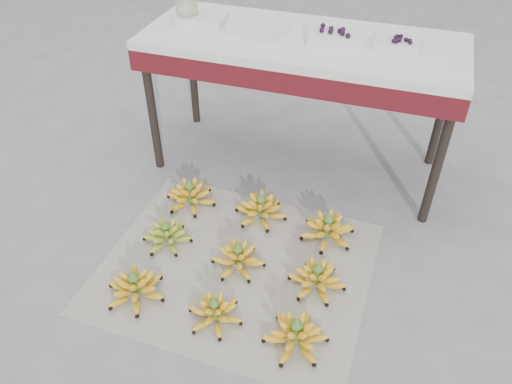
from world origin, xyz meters
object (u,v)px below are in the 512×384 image
(bunch_front_right, at_px, (296,335))
(tray_far_left, at_px, (202,19))
(bunch_mid_right, at_px, (317,278))
(bunch_back_left, at_px, (190,195))
(bunch_front_left, at_px, (135,288))
(bunch_mid_left, at_px, (167,235))
(newspaper_mat, at_px, (236,267))
(bunch_front_center, at_px, (215,312))
(bunch_mid_center, at_px, (238,258))
(bunch_back_center, at_px, (261,209))
(vendor_table, at_px, (302,54))
(tray_far_right, at_px, (399,44))
(glass_jar, at_px, (187,8))
(bunch_back_right, at_px, (328,229))
(tray_right, at_px, (334,36))
(tray_left, at_px, (259,29))

(bunch_front_right, relative_size, tray_far_left, 1.19)
(bunch_mid_right, bearing_deg, bunch_back_left, 163.14)
(bunch_front_left, distance_m, bunch_mid_left, 0.35)
(bunch_front_left, bearing_deg, newspaper_mat, 61.89)
(bunch_mid_left, xyz_separation_m, bunch_mid_right, (0.78, -0.04, 0.00))
(bunch_front_center, xyz_separation_m, bunch_mid_center, (-0.01, 0.32, 0.00))
(bunch_back_center, xyz_separation_m, vendor_table, (0.05, 0.54, 0.64))
(newspaper_mat, relative_size, tray_far_right, 5.25)
(bunch_front_left, xyz_separation_m, bunch_front_right, (0.74, -0.01, 0.00))
(tray_far_left, bearing_deg, bunch_mid_right, -45.68)
(bunch_mid_right, height_order, glass_jar, glass_jar)
(bunch_mid_left, distance_m, bunch_back_center, 0.51)
(bunch_front_left, xyz_separation_m, bunch_mid_center, (0.37, 0.31, -0.00))
(bunch_back_center, bearing_deg, tray_far_right, 65.22)
(bunch_front_right, distance_m, tray_far_right, 1.47)
(bunch_back_left, height_order, vendor_table, vendor_table)
(bunch_back_right, xyz_separation_m, tray_far_right, (0.15, 0.60, 0.75))
(tray_right, bearing_deg, newspaper_mat, -102.76)
(newspaper_mat, height_order, bunch_back_center, bunch_back_center)
(bunch_back_center, distance_m, tray_left, 0.94)
(bunch_front_right, height_order, tray_left, tray_left)
(bunch_mid_center, height_order, tray_left, tray_left)
(bunch_back_center, height_order, tray_far_right, tray_far_right)
(bunch_front_center, xyz_separation_m, tray_left, (-0.20, 1.20, 0.76))
(bunch_front_left, relative_size, tray_far_left, 1.32)
(bunch_front_right, distance_m, bunch_mid_right, 0.32)
(bunch_front_left, distance_m, bunch_back_right, 0.98)
(glass_jar, bearing_deg, tray_right, -0.93)
(bunch_back_right, bearing_deg, bunch_back_center, 166.33)
(tray_far_left, xyz_separation_m, glass_jar, (-0.08, -0.00, 0.05))
(bunch_back_center, bearing_deg, bunch_front_left, -100.13)
(bunch_back_center, distance_m, glass_jar, 1.15)
(bunch_mid_center, height_order, bunch_mid_right, bunch_mid_right)
(bunch_mid_center, bearing_deg, tray_far_right, 73.36)
(bunch_mid_center, relative_size, bunch_back_right, 0.98)
(tray_far_left, bearing_deg, bunch_mid_center, -60.37)
(bunch_mid_left, distance_m, bunch_back_right, 0.81)
(bunch_front_right, xyz_separation_m, vendor_table, (-0.33, 1.23, 0.64))
(bunch_back_left, relative_size, bunch_back_right, 0.90)
(newspaper_mat, bearing_deg, bunch_mid_right, 0.24)
(tray_left, bearing_deg, bunch_back_right, -45.22)
(bunch_back_right, relative_size, tray_left, 0.96)
(bunch_mid_right, height_order, tray_right, tray_right)
(bunch_front_right, bearing_deg, glass_jar, 117.45)
(bunch_mid_right, height_order, tray_far_left, tray_far_left)
(bunch_back_right, bearing_deg, bunch_back_left, 170.57)
(newspaper_mat, xyz_separation_m, glass_jar, (-0.60, 0.93, 0.87))
(bunch_mid_left, bearing_deg, bunch_back_right, 34.12)
(bunch_front_center, bearing_deg, tray_left, 99.16)
(bunch_front_left, height_order, tray_far_right, tray_far_right)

